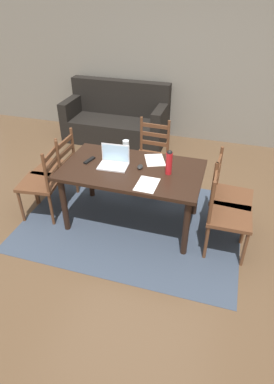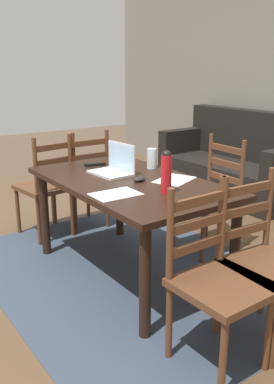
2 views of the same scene
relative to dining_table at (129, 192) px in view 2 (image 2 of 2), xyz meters
name	(u,v)px [view 2 (image 2 of 2)]	position (x,y,z in m)	size (l,w,h in m)	color
ground_plane	(129,273)	(0.00, 0.00, -0.64)	(14.00, 14.00, 0.00)	brown
area_rug	(129,273)	(0.00, 0.00, -0.64)	(2.57, 1.92, 0.01)	#333D4C
dining_table	(129,192)	(0.00, 0.00, 0.00)	(1.55, 0.89, 0.73)	black
chair_right_near	(218,281)	(1.06, -0.18, -0.18)	(0.45, 0.45, 0.95)	#56331E
chair_far_head	(210,197)	(0.00, 0.82, -0.18)	(0.46, 0.46, 0.95)	#56331E
chair_left_far	(82,181)	(-1.06, 0.18, -0.18)	(0.44, 0.44, 0.95)	#56331E
chair_left_near	(47,187)	(-1.06, -0.17, -0.18)	(0.49, 0.49, 0.95)	#56331E
chair_right_far	(263,263)	(1.06, 0.18, -0.18)	(0.47, 0.47, 0.95)	#56331E
couch	(234,165)	(-1.00, 2.23, -0.29)	(1.80, 0.80, 1.00)	black
laptop	(115,166)	(-0.21, 0.02, 0.15)	(0.33, 0.24, 0.23)	silver
water_bottle	(166,171)	(0.41, 0.01, 0.24)	(0.07, 0.07, 0.28)	red
drinking_glass	(152,158)	(-0.19, 0.34, 0.17)	(0.08, 0.08, 0.16)	silver
computer_mouse	(140,179)	(0.08, 0.03, 0.11)	(0.06, 0.10, 0.03)	black
tv_remote	(95,165)	(-0.52, 0.02, 0.10)	(0.04, 0.17, 0.02)	black
paper_stack_left	(116,194)	(0.25, -0.27, 0.09)	(0.21, 0.30, 0.00)	white
paper_stack_right	(174,180)	(0.19, 0.26, 0.09)	(0.21, 0.30, 0.00)	white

